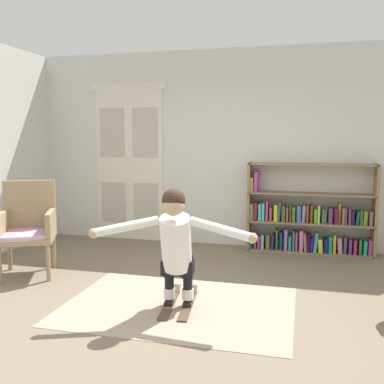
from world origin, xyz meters
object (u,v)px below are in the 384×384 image
(bookshelf, at_px, (307,219))
(wicker_chair, at_px, (28,225))
(person_skier, at_px, (176,241))
(skis_pair, at_px, (179,302))

(bookshelf, height_order, wicker_chair, bookshelf)
(bookshelf, xyz_separation_m, person_skier, (-1.19, -2.50, 0.20))
(bookshelf, distance_m, wicker_chair, 3.70)
(wicker_chair, xyz_separation_m, person_skier, (2.03, -0.68, 0.10))
(bookshelf, bearing_deg, skis_pair, -117.38)
(person_skier, bearing_deg, wicker_chair, 161.46)
(bookshelf, relative_size, person_skier, 1.18)
(bookshelf, relative_size, skis_pair, 2.16)
(bookshelf, bearing_deg, wicker_chair, -150.46)
(bookshelf, xyz_separation_m, skis_pair, (-1.21, -2.33, -0.46))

